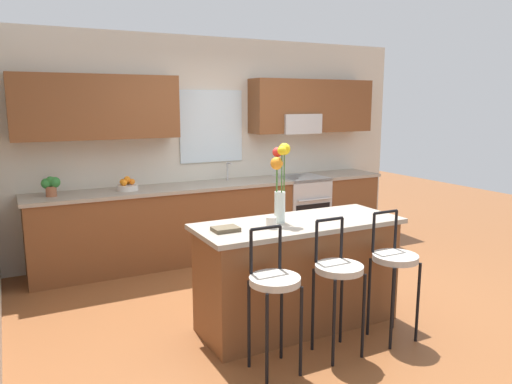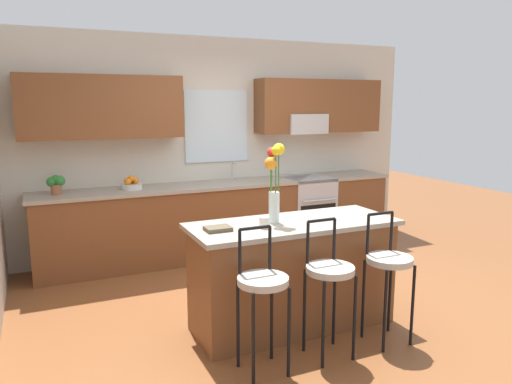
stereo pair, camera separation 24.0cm
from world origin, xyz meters
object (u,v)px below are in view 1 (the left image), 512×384
Objects in this scene: oven_range at (301,210)px; bar_stool_near at (274,287)px; fruit_bowl_oranges at (127,186)px; kitchen_island at (298,273)px; cookbook at (226,229)px; flower_vase at (280,177)px; mug_ceramic at (271,222)px; bar_stool_middle at (338,274)px; bar_stool_far at (394,263)px; potted_plant_small at (51,185)px.

bar_stool_near reaches higher than oven_range.
fruit_bowl_oranges is at bearing 98.21° from bar_stool_near.
kitchen_island is 0.82m from cookbook.
mug_ceramic is at bearing -139.48° from flower_vase.
kitchen_island is 0.59m from bar_stool_middle.
kitchen_island is at bearing -122.99° from oven_range.
cookbook is at bearing -133.95° from oven_range.
bar_stool_far is at bearing -28.94° from mug_ceramic.
flower_vase reaches higher than oven_range.
flower_vase is (-0.16, 0.04, 0.84)m from kitchen_island.
bar_stool_middle is at bearing -70.81° from fruit_bowl_oranges.
fruit_bowl_oranges is (-0.39, 2.70, 0.34)m from bar_stool_near.
flower_vase is at bearing 57.31° from bar_stool_near.
bar_stool_middle and bar_stool_far have the same top height.
bar_stool_near is 0.55m from bar_stool_middle.
bar_stool_middle is 0.66m from mug_ceramic.
cookbook reaches higher than kitchen_island.
flower_vase reaches higher than bar_stool_middle.
fruit_bowl_oranges reaches higher than mug_ceramic.
oven_range is 4.60× the size of cookbook.
fruit_bowl_oranges is at bearing 179.31° from oven_range.
fruit_bowl_oranges is (-0.94, 2.70, 0.34)m from bar_stool_middle.
flower_vase is 0.63m from cookbook.
bar_stool_far is at bearing -45.65° from kitchen_island.
bar_stool_middle is at bearing 0.00° from bar_stool_near.
mug_ceramic is (0.24, 0.48, 0.33)m from bar_stool_near.
potted_plant_small is (-1.06, 2.14, 0.11)m from cookbook.
cookbook is (-0.12, 0.55, 0.30)m from bar_stool_near.
cookbook is (-1.22, 0.55, 0.30)m from bar_stool_far.
flower_vase is 0.39m from mug_ceramic.
potted_plant_small is at bearing 116.40° from cookbook.
bar_stool_middle is at bearing -90.00° from kitchen_island.
bar_stool_far is 5.21× the size of cookbook.
potted_plant_small reaches higher than bar_stool_near.
kitchen_island is at bearing 134.35° from bar_stool_far.
oven_range is at bearing 46.05° from cookbook.
bar_stool_far is at bearing -49.71° from potted_plant_small.
bar_stool_near is 0.63m from mug_ceramic.
bar_stool_middle is 0.91m from flower_vase.
kitchen_island is 8.21× the size of potted_plant_small.
kitchen_island is at bearing 0.76° from cookbook.
cookbook is 0.83× the size of fruit_bowl_oranges.
bar_stool_middle is 0.55m from bar_stool_far.
fruit_bowl_oranges reaches higher than cookbook.
bar_stool_middle is 2.88m from fruit_bowl_oranges.
bar_stool_near is at bearing -125.69° from oven_range.
potted_plant_small is at bearing 126.95° from flower_vase.
potted_plant_small is at bearing -179.74° from fruit_bowl_oranges.
kitchen_island is at bearing 15.48° from mug_ceramic.
kitchen_island is 0.81m from bar_stool_near.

